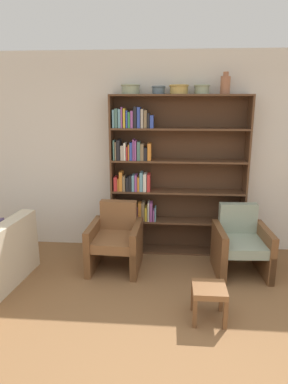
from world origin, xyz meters
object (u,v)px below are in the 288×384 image
at_px(bowl_sage, 158,89).
at_px(bowl_stoneware, 202,89).
at_px(armchair_leather, 116,240).
at_px(footstool, 209,293).
at_px(bowl_copper, 131,89).
at_px(armchair_cushioned, 241,244).
at_px(bowl_terracotta, 179,89).
at_px(vase_tall, 225,84).
at_px(bookshelf, 163,177).

bearing_deg(bowl_sage, bowl_stoneware, 0.00).
distance_m(armchair_leather, footstool, 1.51).
relative_size(bowl_copper, armchair_cushioned, 0.31).
height_order(bowl_stoneware, footstool, bowl_stoneware).
distance_m(bowl_copper, armchair_leather, 1.96).
bearing_deg(armchair_leather, armchair_cushioned, -177.85).
relative_size(bowl_terracotta, armchair_leather, 0.31).
relative_size(bowl_sage, footstool, 0.51).
bearing_deg(vase_tall, armchair_cushioned, -67.39).
relative_size(bowl_stoneware, footstool, 0.58).
height_order(bowl_copper, bowl_stoneware, bowl_copper).
bearing_deg(bowl_sage, bowl_terracotta, 0.00).
height_order(armchair_leather, footstool, armchair_leather).
xyz_separation_m(bookshelf, bowl_terracotta, (0.18, -0.01, 1.16)).
distance_m(bookshelf, vase_tall, 1.43).
bearing_deg(bowl_terracotta, bowl_sage, 180.00).
height_order(vase_tall, footstool, vase_tall).
bearing_deg(bowl_copper, bowl_stoneware, 0.00).
height_order(bookshelf, bowl_sage, bowl_sage).
distance_m(bowl_stoneware, vase_tall, 0.30).
bearing_deg(footstool, vase_tall, 80.34).
relative_size(armchair_leather, footstool, 2.33).
xyz_separation_m(bowl_copper, footstool, (0.94, -1.59, -1.97)).
distance_m(vase_tall, armchair_cushioned, 2.02).
bearing_deg(armchair_leather, footstool, 138.38).
relative_size(armchair_cushioned, footstool, 2.33).
height_order(bowl_copper, bowl_sage, bowl_copper).
bearing_deg(bowl_stoneware, footstool, -89.21).
bearing_deg(bowl_terracotta, vase_tall, 0.00).
distance_m(vase_tall, footstool, 2.58).
distance_m(bowl_stoneware, armchair_cushioned, 2.02).
xyz_separation_m(vase_tall, footstool, (-0.27, -1.59, -2.02)).
relative_size(bookshelf, bowl_sage, 12.01).
height_order(bowl_stoneware, vase_tall, vase_tall).
bearing_deg(bookshelf, footstool, -72.80).
height_order(bookshelf, bowl_stoneware, bowl_stoneware).
distance_m(bowl_copper, vase_tall, 1.21).
height_order(armchair_cushioned, footstool, armchair_cushioned).
height_order(bowl_terracotta, vase_tall, vase_tall).
height_order(bowl_stoneware, armchair_leather, bowl_stoneware).
relative_size(bowl_sage, bowl_stoneware, 0.87).
xyz_separation_m(bowl_sage, armchair_leather, (-0.51, -0.54, -1.87)).
xyz_separation_m(bowl_copper, armchair_cushioned, (1.43, -0.54, -1.88)).
distance_m(bookshelf, bowl_sage, 1.15).
distance_m(bowl_terracotta, armchair_cushioned, 2.12).
bearing_deg(bookshelf, armchair_cushioned, -29.37).
bearing_deg(armchair_leather, vase_tall, -155.99).
relative_size(bookshelf, footstool, 6.14).
bearing_deg(bowl_sage, footstool, -70.04).
bearing_deg(bowl_copper, armchair_cushioned, -20.79).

